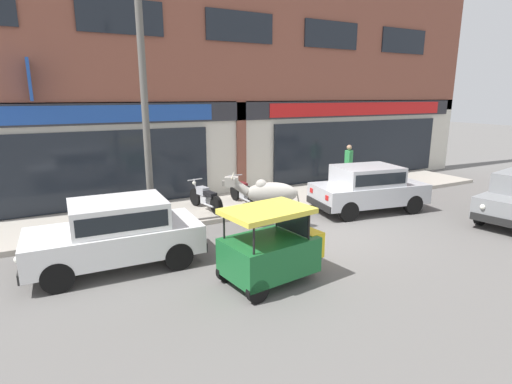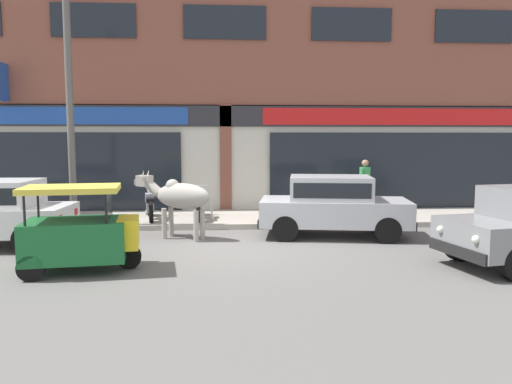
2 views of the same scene
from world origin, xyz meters
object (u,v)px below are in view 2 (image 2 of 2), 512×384
cow (179,196)px  motorcycle_0 (150,205)px  motorcycle_1 (199,205)px  pedestrian (365,180)px  auto_rickshaw (80,234)px  utility_pole (70,109)px  car_2 (333,203)px

cow → motorcycle_0: cow is taller
motorcycle_1 → pedestrian: bearing=7.1°
motorcycle_0 → pedestrian: (6.22, 0.63, 0.60)m
auto_rickshaw → motorcycle_0: auto_rickshaw is taller
auto_rickshaw → utility_pole: (-1.32, 4.20, 2.44)m
auto_rickshaw → pedestrian: pedestrian is taller
car_2 → utility_pole: 7.01m
cow → pedestrian: size_ratio=1.22×
motorcycle_1 → pedestrian: 4.96m
cow → pedestrian: pedestrian is taller
pedestrian → utility_pole: bearing=-170.2°
cow → pedestrian: (5.23, 2.79, 0.12)m
car_2 → cow: bearing=-179.5°
cow → motorcycle_0: bearing=114.5°
cow → car_2: bearing=0.5°
cow → utility_pole: (-2.83, 1.40, 2.10)m
cow → motorcycle_1: bearing=80.9°
utility_pole → car_2: bearing=-11.9°
motorcycle_0 → motorcycle_1: size_ratio=0.99×
motorcycle_1 → utility_pole: bearing=-166.3°
car_2 → pedestrian: 3.19m
auto_rickshaw → cow: bearing=61.7°
utility_pole → motorcycle_1: bearing=13.7°
auto_rickshaw → pedestrian: bearing=39.6°
auto_rickshaw → motorcycle_1: bearing=69.5°
motorcycle_0 → cow: bearing=-65.5°
auto_rickshaw → utility_pole: utility_pole is taller
cow → car_2: (3.65, 0.03, -0.19)m
car_2 → utility_pole: (-6.48, 1.37, 2.29)m
motorcycle_0 → motorcycle_1: bearing=0.6°
cow → auto_rickshaw: cow is taller
car_2 → motorcycle_1: bearing=147.0°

